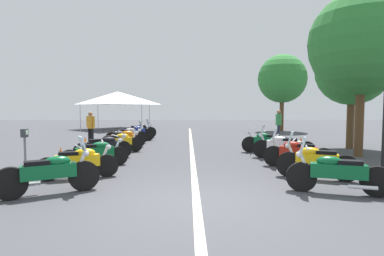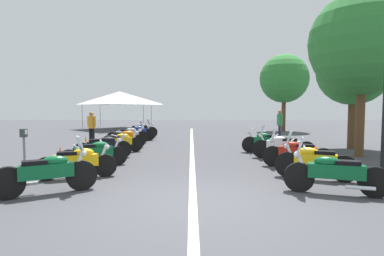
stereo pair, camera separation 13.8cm
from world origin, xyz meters
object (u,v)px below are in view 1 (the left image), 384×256
at_px(bystander_0, 278,122).
at_px(roadside_tree_2, 352,70).
at_px(motorcycle_right_row_0, 336,172).
at_px(bystander_1, 91,125).
at_px(motorcycle_right_row_2, 297,153).
at_px(traffic_cone_0, 61,157).
at_px(motorcycle_left_row_4, 119,142).
at_px(motorcycle_right_row_4, 267,142).
at_px(motorcycle_left_row_3, 104,147).
at_px(traffic_cone_1, 85,144).
at_px(motorcycle_left_row_6, 127,135).
at_px(roadside_tree_0, 282,79).
at_px(motorcycle_left_row_2, 96,153).
at_px(parking_meter, 25,144).
at_px(traffic_cone_2, 301,144).
at_px(motorcycle_left_row_7, 135,132).
at_px(motorcycle_right_row_1, 316,161).
at_px(motorcycle_left_row_0, 50,173).
at_px(motorcycle_left_row_8, 139,131).
at_px(motorcycle_left_row_5, 124,139).
at_px(motorcycle_right_row_3, 283,146).
at_px(roadside_tree_1, 362,44).
at_px(motorcycle_left_row_1, 79,162).
at_px(event_tent, 118,98).

xyz_separation_m(bystander_0, roadside_tree_2, (-3.54, -2.21, 2.53)).
distance_m(motorcycle_right_row_0, bystander_1, 12.00).
distance_m(motorcycle_right_row_2, traffic_cone_0, 7.44).
xyz_separation_m(motorcycle_left_row_4, motorcycle_right_row_4, (-0.09, -6.03, 0.02)).
xyz_separation_m(motorcycle_right_row_2, bystander_0, (7.97, -1.75, 0.54)).
height_order(motorcycle_left_row_3, traffic_cone_1, motorcycle_left_row_3).
xyz_separation_m(motorcycle_left_row_6, motorcycle_right_row_0, (-9.17, -6.25, 0.00)).
height_order(bystander_1, roadside_tree_0, roadside_tree_0).
bearing_deg(motorcycle_left_row_3, motorcycle_left_row_2, -109.07).
distance_m(parking_meter, traffic_cone_2, 10.49).
xyz_separation_m(traffic_cone_0, bystander_1, (5.58, 0.77, 0.67)).
height_order(motorcycle_left_row_7, motorcycle_right_row_1, motorcycle_right_row_1).
bearing_deg(traffic_cone_1, traffic_cone_2, -90.63).
xyz_separation_m(motorcycle_left_row_0, motorcycle_right_row_2, (2.89, -6.29, -0.01)).
bearing_deg(motorcycle_left_row_4, motorcycle_left_row_8, 63.59).
height_order(motorcycle_right_row_1, traffic_cone_0, motorcycle_right_row_1).
bearing_deg(motorcycle_right_row_4, traffic_cone_2, -139.06).
height_order(motorcycle_left_row_5, motorcycle_left_row_7, motorcycle_left_row_7).
distance_m(motorcycle_left_row_8, traffic_cone_1, 5.49).
xyz_separation_m(motorcycle_left_row_4, motorcycle_right_row_1, (-4.68, -6.12, 0.03)).
distance_m(motorcycle_right_row_0, motorcycle_right_row_4, 5.98).
bearing_deg(motorcycle_right_row_3, motorcycle_left_row_6, -14.82).
height_order(motorcycle_left_row_4, motorcycle_left_row_8, motorcycle_left_row_8).
xyz_separation_m(parking_meter, traffic_cone_1, (5.09, 0.09, -0.61)).
xyz_separation_m(traffic_cone_2, roadside_tree_1, (-1.58, -1.63, 3.94)).
bearing_deg(motorcycle_left_row_2, roadside_tree_2, -6.89).
distance_m(motorcycle_left_row_5, bystander_0, 8.70).
bearing_deg(traffic_cone_2, roadside_tree_2, -75.79).
bearing_deg(bystander_0, motorcycle_left_row_6, 26.74).
height_order(motorcycle_left_row_8, motorcycle_right_row_1, motorcycle_right_row_1).
distance_m(motorcycle_left_row_2, motorcycle_right_row_0, 6.78).
bearing_deg(motorcycle_left_row_7, motorcycle_left_row_4, -107.98).
relative_size(motorcycle_right_row_0, motorcycle_right_row_2, 1.03).
bearing_deg(roadside_tree_0, motorcycle_left_row_0, 149.81).
distance_m(motorcycle_left_row_1, motorcycle_right_row_4, 7.53).
height_order(motorcycle_left_row_1, motorcycle_left_row_4, motorcycle_left_row_4).
bearing_deg(motorcycle_left_row_1, motorcycle_right_row_1, -20.08).
bearing_deg(motorcycle_left_row_5, event_tent, 83.57).
relative_size(motorcycle_left_row_3, traffic_cone_0, 3.14).
xyz_separation_m(motorcycle_left_row_1, motorcycle_left_row_4, (4.55, -0.03, 0.00)).
relative_size(motorcycle_left_row_2, event_tent, 0.36).
relative_size(motorcycle_left_row_3, motorcycle_right_row_0, 0.93).
xyz_separation_m(motorcycle_left_row_6, motorcycle_right_row_2, (-6.26, -6.43, 0.00)).
height_order(traffic_cone_1, bystander_0, bystander_0).
bearing_deg(motorcycle_left_row_6, motorcycle_left_row_7, 64.87).
relative_size(motorcycle_left_row_4, event_tent, 0.35).
bearing_deg(roadside_tree_2, motorcycle_left_row_3, 104.94).
height_order(motorcycle_left_row_5, roadside_tree_2, roadside_tree_2).
height_order(motorcycle_left_row_0, motorcycle_left_row_8, motorcycle_left_row_0).
bearing_deg(traffic_cone_0, motorcycle_left_row_0, -161.14).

